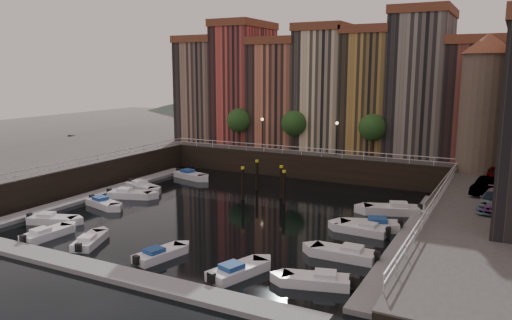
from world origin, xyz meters
The scene contains 31 objects.
ground centered at (0.00, 0.00, 0.00)m, with size 200.00×200.00×0.00m, color black.
quay_far centered at (0.00, 26.00, 1.50)m, with size 80.00×20.00×3.00m, color black.
quay_left centered at (-28.00, -2.00, 1.50)m, with size 20.00×36.00×3.00m, color black.
dock_left centered at (-16.20, -1.00, 0.17)m, with size 2.00×28.00×0.35m, color gray.
dock_right centered at (16.20, -1.00, 0.17)m, with size 2.00×28.00×0.35m, color gray.
dock_near centered at (0.00, -17.00, 0.17)m, with size 30.00×2.00×0.35m, color gray.
mountains centered at (1.72, 110.00, 7.92)m, with size 145.00×100.00×18.00m.
far_terrace centered at (3.31, 23.50, 10.95)m, with size 48.70×10.30×17.50m.
corner_tower centered at (20.00, 14.50, 10.19)m, with size 5.20×5.20×13.80m.
promenade_trees centered at (-1.33, 18.20, 6.58)m, with size 21.20×3.20×5.20m.
street_lamps centered at (-1.00, 17.20, 5.90)m, with size 10.36×0.36×4.18m.
railings centered at (0.00, 4.88, 3.79)m, with size 36.08×34.04×0.52m.
gangway centered at (17.10, 10.00, 1.92)m, with size 2.78×8.32×3.73m.
mooring_pilings centered at (0.24, 5.69, 1.65)m, with size 5.38×4.49×3.78m.
boat_left_0 centered at (-12.56, -10.86, 0.34)m, with size 4.43×2.94×1.00m.
boat_left_1 centered at (-12.46, -4.77, 0.34)m, with size 4.54×2.62×1.02m.
boat_left_2 centered at (-12.59, -0.85, 0.37)m, with size 4.88×3.08×1.10m.
boat_left_3 centered at (-13.51, 2.38, 0.38)m, with size 4.96×3.09×1.11m.
boat_left_4 centered at (-12.40, 10.04, 0.38)m, with size 5.02×2.90×1.12m.
boat_right_0 centered at (12.71, -12.26, 0.35)m, with size 4.59×2.69×1.03m.
boat_right_1 centered at (12.85, -7.07, 0.37)m, with size 4.83×1.79×1.11m.
boat_right_2 centered at (12.43, -1.02, 0.35)m, with size 4.55×1.86×1.04m.
boat_right_3 centered at (12.80, 0.21, 0.39)m, with size 5.17×3.38×1.17m.
boat_right_4 centered at (13.37, 5.88, 0.41)m, with size 5.37×3.45×1.21m.
boat_near_0 centered at (-9.75, -13.81, 0.34)m, with size 1.77×4.37×1.00m.
boat_near_1 centered at (-5.46, -13.36, 0.32)m, with size 2.84×4.18×0.95m.
boat_near_2 centered at (1.11, -13.20, 0.33)m, with size 2.38×4.32×0.97m.
boat_near_3 centered at (7.52, -13.28, 0.36)m, with size 2.95×4.71×1.06m.
car_a centered at (21.93, 9.53, 3.73)m, with size 1.72×4.27×1.45m, color gray.
car_b centered at (21.26, 4.56, 3.70)m, with size 1.47×4.22×1.39m, color gray.
car_c centered at (22.00, -0.28, 3.71)m, with size 2.00×4.92×1.43m, color gray.
Camera 1 is at (22.74, -39.93, 13.26)m, focal length 35.00 mm.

